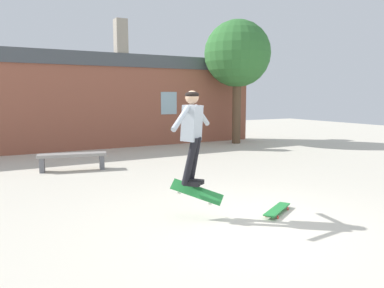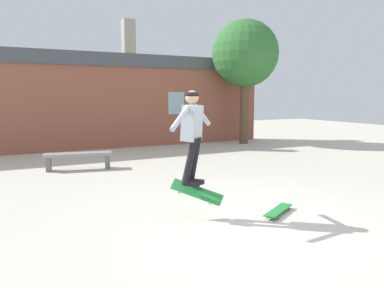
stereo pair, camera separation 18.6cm
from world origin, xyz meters
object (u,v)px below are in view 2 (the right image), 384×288
skateboard_flipping (197,192)px  tree_right (245,54)px  park_bench (78,157)px  skater (192,129)px  skateboard_resting (278,210)px

skateboard_flipping → tree_right: bearing=94.0°
tree_right → park_bench: tree_right is taller
skater → skateboard_resting: size_ratio=1.75×
tree_right → park_bench: (-7.22, -2.60, -3.32)m
skateboard_resting → skater: bearing=-46.4°
skateboard_resting → tree_right: bearing=-151.3°
park_bench → skateboard_resting: 5.95m
tree_right → skater: 10.19m
tree_right → skateboard_flipping: 10.42m
tree_right → skater: bearing=-129.7°
tree_right → park_bench: bearing=-160.2°
tree_right → park_bench: 8.36m
tree_right → skateboard_flipping: bearing=-129.3°
park_bench → tree_right: bearing=31.3°
skateboard_flipping → skateboard_resting: size_ratio=0.85×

